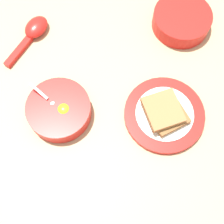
{
  "coord_description": "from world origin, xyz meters",
  "views": [
    {
      "loc": [
        0.23,
        0.35,
        0.74
      ],
      "look_at": [
        0.11,
        0.1,
        0.02
      ],
      "focal_mm": 50.0,
      "sensor_mm": 36.0,
      "label": 1
    }
  ],
  "objects_px": {
    "toast_sandwich": "(165,112)",
    "congee_bowl": "(182,20)",
    "toast_plate": "(164,115)",
    "soup_spoon": "(33,31)",
    "egg_bowl": "(59,110)"
  },
  "relations": [
    {
      "from": "egg_bowl",
      "to": "soup_spoon",
      "type": "xyz_separation_m",
      "value": [
        -0.03,
        -0.25,
        -0.01
      ]
    },
    {
      "from": "soup_spoon",
      "to": "congee_bowl",
      "type": "distance_m",
      "value": 0.41
    },
    {
      "from": "toast_plate",
      "to": "soup_spoon",
      "type": "height_order",
      "value": "soup_spoon"
    },
    {
      "from": "egg_bowl",
      "to": "soup_spoon",
      "type": "bearing_deg",
      "value": -95.94
    },
    {
      "from": "toast_plate",
      "to": "congee_bowl",
      "type": "height_order",
      "value": "congee_bowl"
    },
    {
      "from": "soup_spoon",
      "to": "toast_sandwich",
      "type": "bearing_deg",
      "value": 118.75
    },
    {
      "from": "toast_plate",
      "to": "toast_sandwich",
      "type": "distance_m",
      "value": 0.03
    },
    {
      "from": "toast_plate",
      "to": "toast_sandwich",
      "type": "relative_size",
      "value": 1.94
    },
    {
      "from": "egg_bowl",
      "to": "toast_sandwich",
      "type": "bearing_deg",
      "value": 152.14
    },
    {
      "from": "toast_sandwich",
      "to": "congee_bowl",
      "type": "distance_m",
      "value": 0.28
    },
    {
      "from": "toast_plate",
      "to": "toast_sandwich",
      "type": "bearing_deg",
      "value": 41.18
    },
    {
      "from": "toast_plate",
      "to": "soup_spoon",
      "type": "xyz_separation_m",
      "value": [
        0.21,
        -0.37,
        0.01
      ]
    },
    {
      "from": "toast_plate",
      "to": "congee_bowl",
      "type": "bearing_deg",
      "value": -128.81
    },
    {
      "from": "egg_bowl",
      "to": "congee_bowl",
      "type": "relative_size",
      "value": 0.98
    },
    {
      "from": "toast_plate",
      "to": "toast_sandwich",
      "type": "xyz_separation_m",
      "value": [
        0.0,
        0.0,
        0.03
      ]
    }
  ]
}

